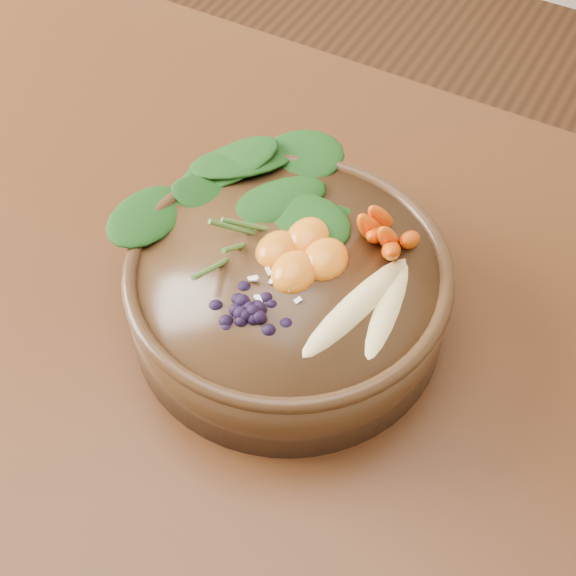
% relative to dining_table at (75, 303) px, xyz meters
% --- Properties ---
extents(ground, '(4.00, 4.00, 0.00)m').
position_rel_dining_table_xyz_m(ground, '(0.00, 0.00, -0.66)').
color(ground, '#381E0F').
rests_on(ground, ground).
extents(dining_table, '(1.60, 0.90, 0.75)m').
position_rel_dining_table_xyz_m(dining_table, '(0.00, 0.00, 0.00)').
color(dining_table, '#331C0C').
rests_on(dining_table, ground).
extents(stoneware_bowl, '(0.33, 0.33, 0.08)m').
position_rel_dining_table_xyz_m(stoneware_bowl, '(0.26, 0.04, 0.13)').
color(stoneware_bowl, '#3F2916').
rests_on(stoneware_bowl, dining_table).
extents(kale_heap, '(0.21, 0.19, 0.05)m').
position_rel_dining_table_xyz_m(kale_heap, '(0.22, 0.10, 0.20)').
color(kale_heap, '#173F12').
rests_on(kale_heap, stoneware_bowl).
extents(carrot_cluster, '(0.07, 0.07, 0.08)m').
position_rel_dining_table_xyz_m(carrot_cluster, '(0.32, 0.11, 0.21)').
color(carrot_cluster, '#E54E05').
rests_on(carrot_cluster, stoneware_bowl).
extents(banana_halves, '(0.08, 0.17, 0.03)m').
position_rel_dining_table_xyz_m(banana_halves, '(0.35, 0.03, 0.19)').
color(banana_halves, '#E0CC84').
rests_on(banana_halves, stoneware_bowl).
extents(mandarin_cluster, '(0.10, 0.10, 0.03)m').
position_rel_dining_table_xyz_m(mandarin_cluster, '(0.26, 0.06, 0.19)').
color(mandarin_cluster, orange).
rests_on(mandarin_cluster, stoneware_bowl).
extents(blueberry_pile, '(0.15, 0.12, 0.04)m').
position_rel_dining_table_xyz_m(blueberry_pile, '(0.26, -0.02, 0.19)').
color(blueberry_pile, black).
rests_on(blueberry_pile, stoneware_bowl).
extents(coconut_flakes, '(0.10, 0.08, 0.01)m').
position_rel_dining_table_xyz_m(coconut_flakes, '(0.26, 0.02, 0.18)').
color(coconut_flakes, white).
rests_on(coconut_flakes, stoneware_bowl).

